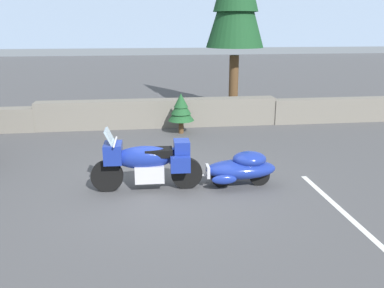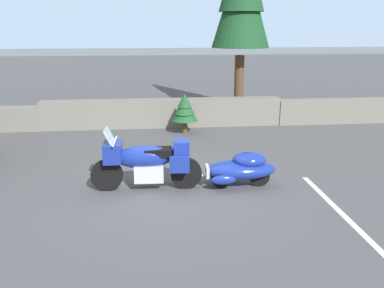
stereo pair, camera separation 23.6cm
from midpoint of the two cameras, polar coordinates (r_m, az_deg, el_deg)
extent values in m
plane|color=#4C4C4F|center=(8.68, -2.02, -6.18)|extent=(80.00, 80.00, 0.00)
cube|color=slate|center=(13.80, -3.65, 4.36)|extent=(8.00, 0.56, 0.94)
cube|color=#7F93AD|center=(103.55, -5.99, 18.83)|extent=(240.00, 80.00, 16.00)
cylinder|color=black|center=(8.61, -11.09, -4.32)|extent=(0.66, 0.16, 0.66)
cylinder|color=black|center=(8.57, -0.04, -4.11)|extent=(0.66, 0.16, 0.66)
cube|color=silver|center=(8.53, -5.25, -3.92)|extent=(0.61, 0.46, 0.36)
ellipsoid|color=navy|center=(8.43, -5.99, -1.82)|extent=(1.21, 0.48, 0.48)
cube|color=navy|center=(8.44, -10.26, -1.13)|extent=(0.38, 0.53, 0.40)
cube|color=#9EB7C6|center=(8.35, -10.72, 1.03)|extent=(0.20, 0.45, 0.34)
cube|color=black|center=(8.39, -3.96, -1.13)|extent=(0.57, 0.38, 0.16)
cube|color=navy|center=(8.38, -0.73, -0.41)|extent=(0.33, 0.41, 0.28)
cube|color=navy|center=(8.18, -0.94, -2.90)|extent=(0.40, 0.17, 0.32)
cube|color=navy|center=(8.74, -1.17, -1.61)|extent=(0.40, 0.17, 0.32)
cylinder|color=silver|center=(8.37, -10.00, 0.38)|extent=(0.06, 0.70, 0.04)
cylinder|color=silver|center=(8.52, -10.85, -2.74)|extent=(0.26, 0.08, 0.54)
cylinder|color=black|center=(8.69, 4.88, -4.65)|extent=(0.44, 0.11, 0.44)
cylinder|color=black|center=(8.85, 10.18, -4.45)|extent=(0.44, 0.11, 0.44)
ellipsoid|color=navy|center=(8.71, 7.59, -3.57)|extent=(1.52, 0.73, 0.40)
ellipsoid|color=navy|center=(8.67, 8.81, -2.17)|extent=(0.74, 0.58, 0.32)
cube|color=silver|center=(8.60, 2.94, -3.84)|extent=(0.07, 0.32, 0.24)
ellipsoid|color=navy|center=(8.37, 5.23, -5.05)|extent=(0.52, 0.16, 0.20)
ellipsoid|color=navy|center=(8.97, 4.57, -3.57)|extent=(0.52, 0.16, 0.20)
cylinder|color=silver|center=(8.59, 0.34, -4.48)|extent=(0.70, 0.07, 0.05)
cylinder|color=brown|center=(15.92, 7.02, 8.23)|extent=(0.36, 0.36, 2.23)
cylinder|color=brown|center=(12.98, -0.50, 2.34)|extent=(0.16, 0.16, 0.37)
cone|color=#1E5128|center=(12.87, -0.51, 4.61)|extent=(0.82, 0.82, 0.58)
cone|color=#1E5128|center=(12.83, -0.51, 5.38)|extent=(0.64, 0.64, 0.51)
cone|color=#1E5128|center=(12.80, -0.51, 6.16)|extent=(0.45, 0.45, 0.44)
cube|color=silver|center=(8.12, 20.92, -8.94)|extent=(0.12, 3.60, 0.01)
camera|label=1|loc=(0.12, -89.23, 0.22)|focal=38.02mm
camera|label=2|loc=(0.12, 90.77, -0.22)|focal=38.02mm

